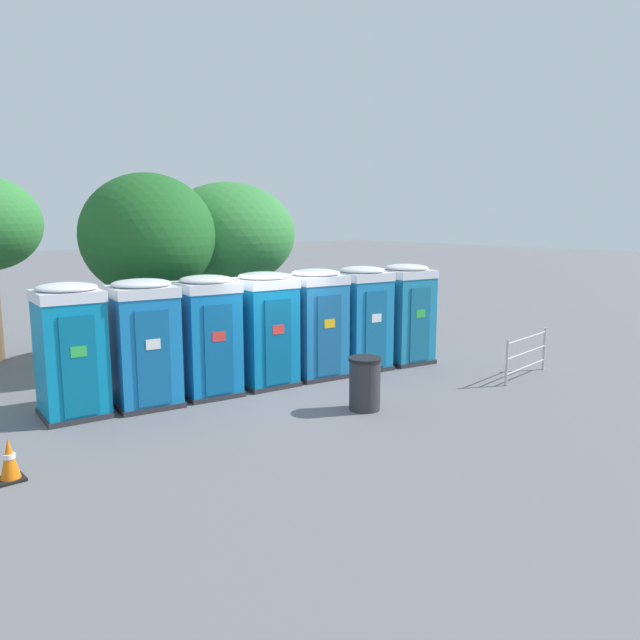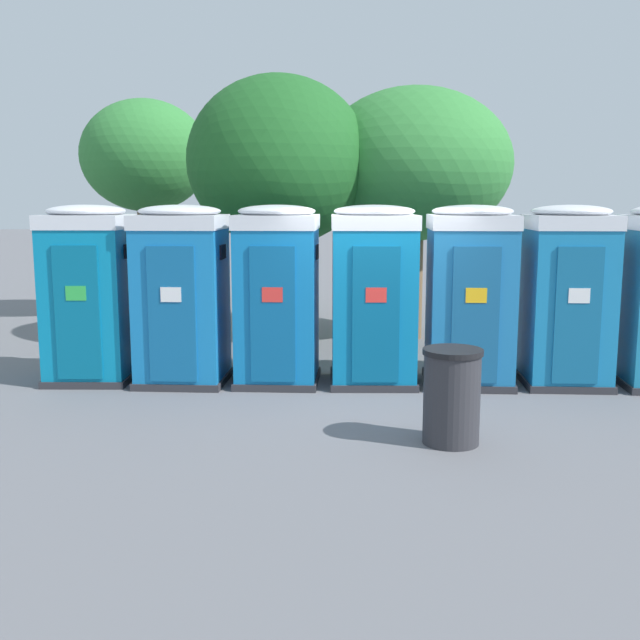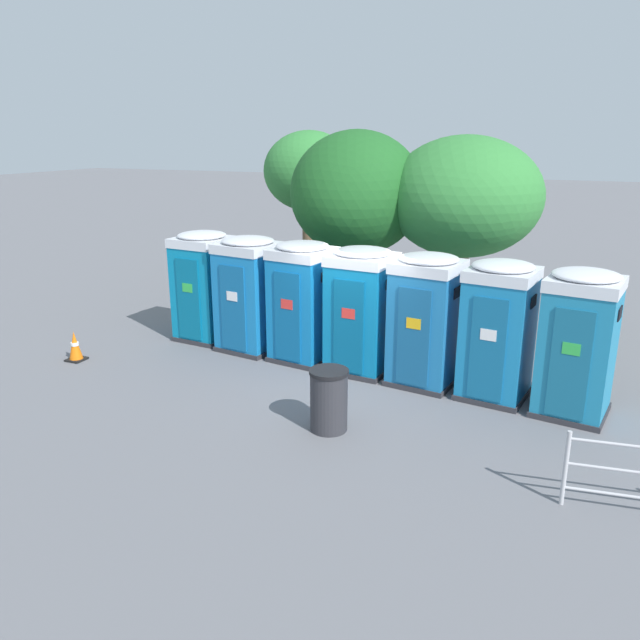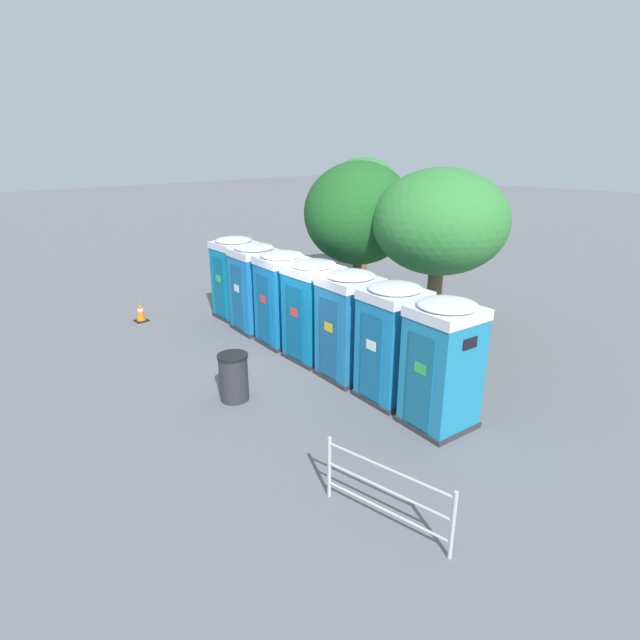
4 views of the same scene
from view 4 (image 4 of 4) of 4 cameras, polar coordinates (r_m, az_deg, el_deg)
ground_plane at (r=12.72m, az=-1.87°, el=-4.63°), size 120.00×120.00×0.00m
portapotty_0 at (r=15.77m, az=-9.63°, el=4.81°), size 1.29×1.31×2.54m
portapotty_1 at (r=14.58m, az=-7.40°, el=3.73°), size 1.40×1.37×2.54m
portapotty_2 at (r=13.48m, az=-4.34°, el=2.54°), size 1.33×1.36×2.54m
portapotty_3 at (r=12.42m, az=-0.79°, el=1.13°), size 1.33×1.31×2.54m
portapotty_4 at (r=11.43m, az=3.34°, el=-0.54°), size 1.36×1.36×2.54m
portapotty_5 at (r=10.52m, az=8.26°, el=-2.51°), size 1.33×1.36×2.54m
portapotty_6 at (r=9.66m, az=13.78°, el=-4.92°), size 1.35×1.37×2.54m
street_tree_0 at (r=13.82m, az=13.53°, el=10.77°), size 3.59×3.59×4.65m
street_tree_1 at (r=14.99m, az=4.43°, el=12.00°), size 3.22×3.22×4.77m
street_tree_2 at (r=19.38m, az=5.00°, el=14.32°), size 2.78×2.78×4.77m
trash_can at (r=10.79m, az=-9.83°, el=-6.44°), size 0.65×0.65×1.04m
traffic_cone at (r=16.37m, az=-19.84°, el=0.90°), size 0.36×0.36×0.64m
event_barrier at (r=7.46m, az=7.56°, el=-18.86°), size 2.05×0.30×1.05m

